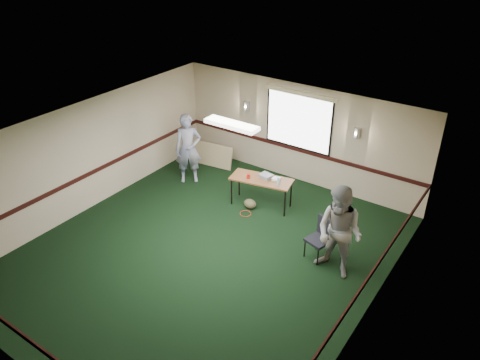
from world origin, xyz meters
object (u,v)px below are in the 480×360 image
Objects in this scene: folding_table at (261,181)px; conference_chair at (321,235)px; person_left at (188,149)px; person_right at (339,233)px; projector at (266,176)px.

conference_chair is at bearing -36.34° from folding_table.
person_left is at bearing 169.36° from folding_table.
folding_table is 2.92m from person_right.
conference_chair is 0.48× the size of person_left.
person_right is (4.89, -1.26, 0.03)m from person_left.
projector is at bearing 46.68° from folding_table.
projector is at bearing -37.96° from person_left.
person_left reaches higher than folding_table.
person_left is 0.97× the size of person_right.
folding_table is 1.77× the size of conference_chair.
projector is (0.06, 0.10, 0.10)m from folding_table.
person_right reaches higher than person_left.
person_left is at bearing -168.25° from projector.
person_left is (-2.35, -0.13, 0.15)m from projector.
person_right reaches higher than conference_chair.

